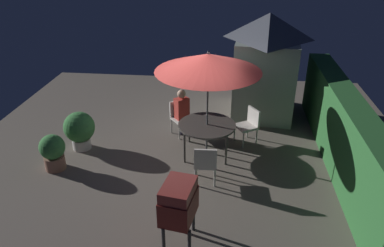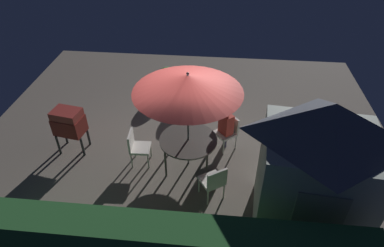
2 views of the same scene
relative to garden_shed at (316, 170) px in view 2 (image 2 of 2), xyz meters
name	(u,v)px [view 2 (image 2 of 2)]	position (x,y,z in m)	size (l,w,h in m)	color
ground_plane	(183,150)	(2.67, -1.93, -1.48)	(11.00, 11.00, 0.00)	#6B6056
garden_shed	(316,170)	(0.00, 0.00, 0.00)	(2.21, 1.93, 2.90)	gray
patio_table	(188,141)	(2.47, -1.47, -0.76)	(1.35, 1.35, 0.77)	#47423D
patio_umbrella	(188,83)	(2.47, -1.47, 0.79)	(2.35, 2.35, 2.52)	#4C4C51
bbq_grill	(69,123)	(5.44, -1.72, -0.63)	(0.77, 0.61, 1.20)	maroon
chair_near_shed	(228,130)	(1.54, -2.23, -0.96)	(0.65, 0.65, 0.90)	silver
chair_far_side	(137,146)	(3.71, -1.41, -0.96)	(0.49, 0.48, 0.90)	silver
chair_toward_hedge	(214,181)	(1.82, -0.45, -0.96)	(0.64, 0.64, 0.90)	silver
potted_plant_by_shed	(195,82)	(2.58, -4.55, -0.94)	(0.75, 0.75, 0.96)	silver
potted_plant_by_grill	(167,78)	(3.52, -4.80, -1.02)	(0.56, 0.56, 0.84)	#936651
person_in_red	(226,123)	(1.60, -2.18, -0.69)	(0.40, 0.42, 1.26)	#CC3D33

